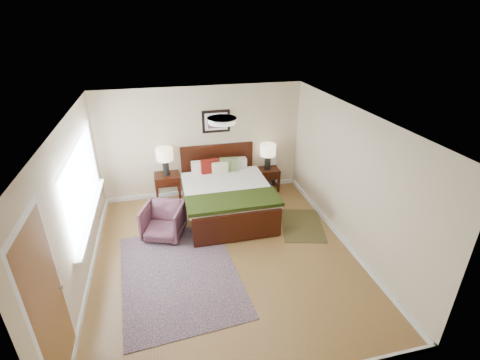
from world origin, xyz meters
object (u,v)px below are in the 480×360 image
at_px(armchair, 163,221).
at_px(rug_persian, 180,273).
at_px(nightstand_right, 267,177).
at_px(lamp_right, 268,152).
at_px(lamp_left, 165,156).
at_px(bed, 226,190).
at_px(nightstand_left, 167,180).

relative_size(armchair, rug_persian, 0.28).
relative_size(nightstand_right, lamp_right, 0.89).
xyz_separation_m(nightstand_right, lamp_left, (-2.33, 0.01, 0.75)).
relative_size(bed, armchair, 2.98).
height_order(nightstand_right, rug_persian, nightstand_right).
bearing_deg(nightstand_left, lamp_left, 90.00).
xyz_separation_m(nightstand_right, lamp_right, (-0.00, 0.01, 0.64)).
bearing_deg(lamp_left, armchair, -96.20).
bearing_deg(lamp_left, lamp_right, 0.00).
relative_size(nightstand_left, armchair, 0.90).
bearing_deg(rug_persian, armchair, 94.73).
relative_size(bed, nightstand_right, 3.97).
relative_size(bed, rug_persian, 0.84).
distance_m(bed, nightstand_right, 1.43).
xyz_separation_m(nightstand_left, nightstand_right, (2.33, 0.01, -0.19)).
xyz_separation_m(nightstand_left, armchair, (-0.15, -1.38, -0.19)).
xyz_separation_m(nightstand_left, lamp_right, (2.33, 0.02, 0.45)).
bearing_deg(nightstand_left, lamp_right, 0.54).
distance_m(nightstand_left, armchair, 1.40).
relative_size(lamp_right, rug_persian, 0.24).
bearing_deg(rug_persian, bed, 51.87).
height_order(lamp_left, lamp_right, lamp_left).
bearing_deg(bed, lamp_right, 35.86).
xyz_separation_m(armchair, rug_persian, (0.19, -1.15, -0.32)).
distance_m(nightstand_right, rug_persian, 3.44).
bearing_deg(lamp_left, rug_persian, -89.19).
bearing_deg(lamp_left, nightstand_right, -0.31).
distance_m(lamp_right, rug_persian, 3.57).
bearing_deg(lamp_left, nightstand_left, -90.00).
bearing_deg(bed, rug_persian, -123.57).
distance_m(bed, rug_persian, 2.13).
bearing_deg(armchair, nightstand_left, 104.17).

